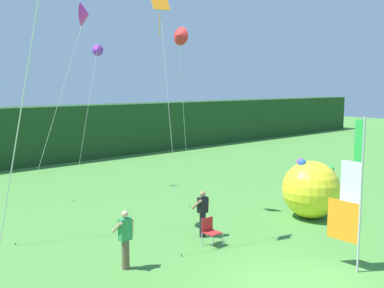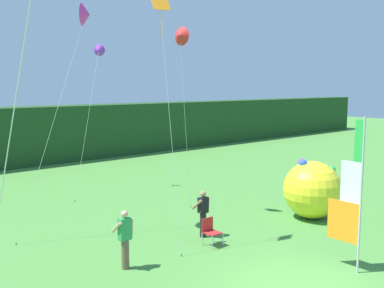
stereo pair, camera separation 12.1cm
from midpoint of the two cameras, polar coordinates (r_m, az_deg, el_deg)
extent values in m
cylinder|color=#B7B7BC|center=(13.19, 20.58, -6.26)|extent=(0.06, 0.06, 4.40)
cube|color=orange|center=(13.64, 18.49, -9.29)|extent=(0.02, 0.97, 1.17)
cube|color=white|center=(13.27, 19.38, -4.57)|extent=(0.02, 0.60, 1.17)
cube|color=green|center=(12.99, 20.31, 0.40)|extent=(0.02, 0.23, 1.17)
cylinder|color=black|center=(15.69, 1.15, -10.27)|extent=(0.22, 0.22, 0.88)
cube|color=black|center=(15.49, 1.16, -7.79)|extent=(0.36, 0.20, 0.53)
sphere|color=#A37556|center=(15.39, 1.16, -6.41)|extent=(0.20, 0.20, 0.20)
cylinder|color=#A37556|center=(15.37, 0.36, -7.76)|extent=(0.09, 0.48, 0.42)
cylinder|color=#A37556|center=(15.66, 1.76, -7.84)|extent=(0.09, 0.14, 0.56)
cylinder|color=brown|center=(13.27, -8.76, -13.80)|extent=(0.22, 0.22, 0.86)
cube|color=#2D8E4C|center=(13.01, -8.83, -10.73)|extent=(0.36, 0.20, 0.64)
sphere|color=tan|center=(12.88, -8.87, -8.88)|extent=(0.20, 0.20, 0.20)
cylinder|color=tan|center=(12.92, -9.86, -10.46)|extent=(0.09, 0.48, 0.42)
cylinder|color=tan|center=(13.14, -7.99, -10.56)|extent=(0.09, 0.14, 0.56)
sphere|color=yellow|center=(18.30, 14.82, -5.65)|extent=(2.29, 2.29, 2.29)
sphere|color=green|center=(18.63, 17.10, -3.13)|extent=(0.32, 0.32, 0.32)
sphere|color=blue|center=(17.91, 13.75, -2.42)|extent=(0.32, 0.32, 0.32)
sphere|color=purple|center=(18.34, 13.58, -2.30)|extent=(0.32, 0.32, 0.32)
cylinder|color=#BCBCC1|center=(14.65, 2.35, -12.54)|extent=(0.03, 0.03, 0.42)
cylinder|color=#BCBCC1|center=(14.96, 3.70, -12.11)|extent=(0.03, 0.03, 0.42)
cylinder|color=#BCBCC1|center=(14.98, 1.04, -12.08)|extent=(0.03, 0.03, 0.42)
cylinder|color=#BCBCC1|center=(15.29, 2.40, -11.67)|extent=(0.03, 0.03, 0.42)
cube|color=#B22323|center=(14.89, 2.38, -11.28)|extent=(0.48, 0.48, 0.03)
cube|color=#B22323|center=(14.98, 1.73, -10.21)|extent=(0.48, 0.03, 0.44)
cylinder|color=brown|center=(16.13, -21.90, -11.82)|extent=(0.03, 0.03, 0.08)
cylinder|color=silver|center=(15.67, -17.84, 1.97)|extent=(2.65, 0.32, 7.64)
cone|color=#DB33A8|center=(16.22, -13.75, 15.82)|extent=(0.73, 0.77, 0.78)
cylinder|color=brown|center=(14.13, -1.60, -14.04)|extent=(0.03, 0.03, 0.08)
cylinder|color=silver|center=(13.76, -3.03, 2.07)|extent=(0.23, 1.29, 7.86)
cube|color=orange|center=(14.51, -4.44, 17.91)|extent=(0.65, 0.57, 0.66)
cylinder|color=orange|center=(14.39, -4.41, 15.03)|extent=(0.02, 0.02, 0.70)
cylinder|color=brown|center=(21.01, -15.11, -7.05)|extent=(0.03, 0.03, 0.08)
cylinder|color=silver|center=(21.64, -13.62, 2.66)|extent=(2.31, 1.55, 6.96)
cone|color=purple|center=(22.85, -12.22, 11.67)|extent=(0.57, 0.60, 0.59)
cylinder|color=brown|center=(19.42, -0.50, -7.99)|extent=(0.03, 0.03, 0.08)
cylinder|color=silver|center=(18.24, -1.16, 2.29)|extent=(1.05, 0.57, 7.14)
cone|color=red|center=(17.71, -1.90, 13.69)|extent=(0.41, 0.76, 0.74)
cylinder|color=silver|center=(5.17, -22.46, -1.14)|extent=(0.95, 2.50, 9.02)
camera|label=1|loc=(0.06, -90.25, -0.03)|focal=41.65mm
camera|label=2|loc=(0.06, 89.75, 0.03)|focal=41.65mm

